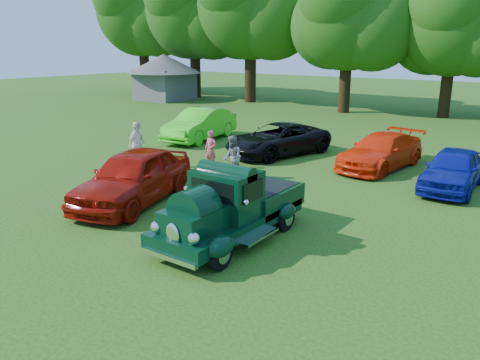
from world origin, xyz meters
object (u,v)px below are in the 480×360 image
Objects in this scene: hero_pickup at (232,209)px; back_car_lime at (200,124)px; red_convertible at (133,177)px; spectator_white at (137,145)px; back_car_black at (278,139)px; gazebo at (164,72)px; back_car_blue at (453,169)px; spectator_pink at (211,150)px; back_car_orange at (381,151)px; spectator_grey at (232,157)px.

hero_pickup is 0.95× the size of back_car_lime.
red_convertible is 2.64× the size of spectator_white.
gazebo is at bearing 162.13° from back_car_black.
back_car_black is 7.36m from back_car_blue.
red_convertible reaches higher than spectator_pink.
hero_pickup is 0.70× the size of gazebo.
gazebo is (-16.13, 17.93, 1.50)m from spectator_white.
back_car_blue is at bearing 7.83° from back_car_black.
back_car_black is at bearing -15.10° from back_car_lime.
hero_pickup is 1.14× the size of back_car_blue.
hero_pickup reaches higher than back_car_orange.
back_car_orange is at bearing -72.02° from spectator_white.
spectator_white reaches higher than back_car_blue.
red_convertible is 3.22× the size of spectator_pink.
hero_pickup is 2.91× the size of spectator_grey.
spectator_white is at bearing -146.76° from spectator_pink.
spectator_grey is (5.59, -4.82, -0.01)m from back_car_lime.
gazebo is (-20.04, 17.05, 1.63)m from spectator_grey.
gazebo is (-23.22, 21.35, 1.64)m from hero_pickup.
red_convertible is 1.00× the size of back_car_lime.
red_convertible is 1.04× the size of back_car_orange.
spectator_grey is at bearing -121.60° from back_car_orange.
spectator_pink is (4.06, -4.15, -0.05)m from back_car_lime.
red_convertible is at bearing -47.38° from gazebo.
back_car_black is at bearing 72.90° from red_convertible.
back_car_black is 23.28m from gazebo.
back_car_orange is at bearing -27.73° from gazebo.
spectator_white is at bearing -159.94° from back_car_blue.
back_car_blue is 2.68× the size of spectator_pink.
hero_pickup is at bearing -133.26° from spectator_white.
spectator_grey is at bearing -23.48° from spectator_pink.
back_car_lime reaches higher than back_car_black.
spectator_grey is at bearing -65.10° from back_car_black.
hero_pickup is 0.95× the size of red_convertible.
spectator_pink reaches higher than back_car_blue.
back_car_lime is at bearing -40.23° from gazebo.
hero_pickup is 7.88m from spectator_white.
gazebo reaches higher than back_car_lime.
back_car_black reaches higher than back_car_blue.
back_car_lime is at bearing 102.72° from red_convertible.
gazebo is (-23.75, 12.49, 1.74)m from back_car_orange.
spectator_grey is (0.69, -4.22, 0.10)m from back_car_black.
back_car_orange is (4.40, 0.34, -0.02)m from back_car_black.
spectator_grey is at bearing -94.86° from spectator_white.
hero_pickup is 8.88m from back_car_orange.
spectator_white is at bearing -136.93° from back_car_orange.
hero_pickup reaches higher than back_car_lime.
red_convertible is at bearing -69.27° from back_car_lime.
spectator_pink is at bearing -163.83° from back_car_blue.
red_convertible is 9.88m from back_car_lime.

